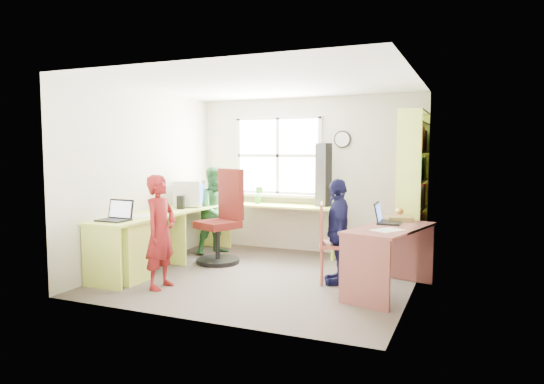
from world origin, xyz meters
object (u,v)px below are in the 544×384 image
at_px(crt_monitor, 189,193).
at_px(potted_plant, 259,195).
at_px(right_desk, 390,245).
at_px(l_desk, 164,237).
at_px(laptop_right, 385,218).
at_px(person_navy, 338,231).
at_px(person_green, 217,211).
at_px(laptop_left, 116,216).
at_px(person_red, 161,232).
at_px(bookshelf, 413,194).
at_px(swivel_chair, 223,222).
at_px(cd_tower, 324,175).
at_px(wooden_chair, 331,239).

distance_m(crt_monitor, potted_plant, 1.10).
bearing_deg(crt_monitor, right_desk, -31.69).
height_order(l_desk, laptop_right, laptop_right).
xyz_separation_m(right_desk, person_navy, (-0.64, 0.17, 0.09)).
height_order(person_green, person_navy, person_green).
bearing_deg(laptop_left, crt_monitor, 90.13).
bearing_deg(person_red, person_navy, -62.39).
xyz_separation_m(person_red, person_green, (-0.32, 1.88, 0.01)).
bearing_deg(crt_monitor, person_green, 31.58).
xyz_separation_m(crt_monitor, person_navy, (2.42, -0.57, -0.32)).
xyz_separation_m(l_desk, crt_monitor, (-0.19, 0.92, 0.49)).
bearing_deg(laptop_left, right_desk, 16.04).
bearing_deg(bookshelf, potted_plant, 174.21).
distance_m(swivel_chair, laptop_left, 1.58).
xyz_separation_m(potted_plant, person_red, (-0.17, -2.34, -0.23)).
distance_m(potted_plant, person_red, 2.36).
bearing_deg(l_desk, laptop_right, 8.97).
bearing_deg(person_navy, l_desk, -100.47).
relative_size(laptop_left, cd_tower, 0.39).
xyz_separation_m(l_desk, person_red, (0.41, -0.63, 0.20)).
distance_m(crt_monitor, person_green, 0.51).
xyz_separation_m(l_desk, potted_plant, (0.58, 1.71, 0.43)).
relative_size(right_desk, wooden_chair, 1.46).
bearing_deg(wooden_chair, right_desk, -30.16).
bearing_deg(person_red, potted_plant, -4.99).
distance_m(l_desk, wooden_chair, 2.18).
bearing_deg(crt_monitor, laptop_right, -27.35).
bearing_deg(wooden_chair, person_red, -166.51).
bearing_deg(cd_tower, l_desk, -114.22).
height_order(bookshelf, laptop_left, bookshelf).
height_order(crt_monitor, person_red, person_red).
bearing_deg(laptop_left, person_green, 82.02).
xyz_separation_m(wooden_chair, person_navy, (0.09, -0.01, 0.11)).
height_order(swivel_chair, laptop_left, swivel_chair).
relative_size(bookshelf, wooden_chair, 2.19).
height_order(right_desk, laptop_left, laptop_left).
xyz_separation_m(potted_plant, person_green, (-0.50, -0.46, -0.22)).
bearing_deg(cd_tower, person_green, -143.45).
relative_size(l_desk, laptop_right, 8.13).
bearing_deg(person_red, laptop_right, -66.33).
relative_size(l_desk, potted_plant, 10.85).
bearing_deg(right_desk, person_green, 173.27).
xyz_separation_m(laptop_left, person_navy, (2.46, 0.98, -0.18)).
xyz_separation_m(l_desk, person_green, (0.09, 1.25, 0.21)).
relative_size(potted_plant, person_red, 0.21).
relative_size(laptop_left, person_navy, 0.29).
bearing_deg(crt_monitor, l_desk, -96.43).
distance_m(l_desk, right_desk, 2.88).
height_order(l_desk, right_desk, l_desk).
xyz_separation_m(right_desk, swivel_chair, (-2.43, 0.60, 0.03)).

